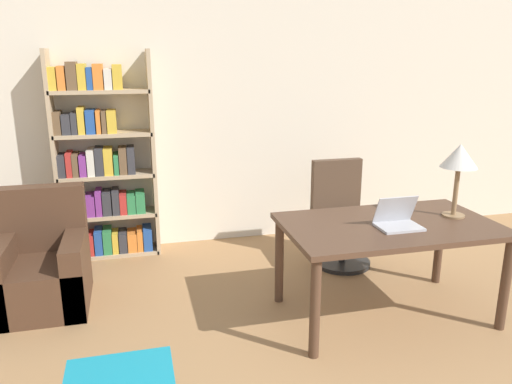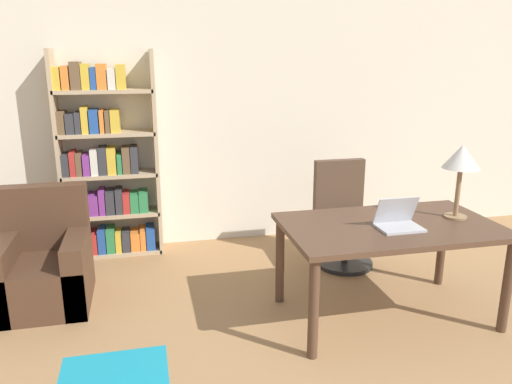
{
  "view_description": "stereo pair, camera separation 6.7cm",
  "coord_description": "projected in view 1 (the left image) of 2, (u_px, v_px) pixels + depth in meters",
  "views": [
    {
      "loc": [
        -1.03,
        -0.55,
        1.94
      ],
      "look_at": [
        -0.2,
        2.78,
        0.99
      ],
      "focal_mm": 35.0,
      "sensor_mm": 36.0,
      "label": 1
    },
    {
      "loc": [
        -0.97,
        -0.57,
        1.94
      ],
      "look_at": [
        -0.2,
        2.78,
        0.99
      ],
      "focal_mm": 35.0,
      "sensor_mm": 36.0,
      "label": 2
    }
  ],
  "objects": [
    {
      "name": "laptop",
      "position": [
        397.0,
        220.0,
        3.58
      ],
      "size": [
        0.31,
        0.23,
        0.22
      ],
      "color": "#B2B2B7",
      "rests_on": "desk"
    },
    {
      "name": "table_lamp",
      "position": [
        459.0,
        159.0,
        3.71
      ],
      "size": [
        0.27,
        0.27,
        0.56
      ],
      "color": "olive",
      "rests_on": "desk"
    },
    {
      "name": "armchair",
      "position": [
        42.0,
        270.0,
        3.94
      ],
      "size": [
        0.69,
        0.72,
        0.92
      ],
      "color": "#472D1E",
      "rests_on": "ground_plane"
    },
    {
      "name": "office_chair",
      "position": [
        341.0,
        218.0,
        4.73
      ],
      "size": [
        0.53,
        0.53,
        0.98
      ],
      "color": "black",
      "rests_on": "ground_plane"
    },
    {
      "name": "bookshelf",
      "position": [
        101.0,
        169.0,
        4.78
      ],
      "size": [
        0.93,
        0.28,
        1.99
      ],
      "color": "tan",
      "rests_on": "ground_plane"
    },
    {
      "name": "desk",
      "position": [
        389.0,
        235.0,
        3.7
      ],
      "size": [
        1.57,
        0.93,
        0.74
      ],
      "color": "#4C3323",
      "rests_on": "ground_plane"
    },
    {
      "name": "wall_back",
      "position": [
        233.0,
        114.0,
        5.15
      ],
      "size": [
        8.0,
        0.06,
        2.7
      ],
      "color": "beige",
      "rests_on": "ground_plane"
    }
  ]
}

